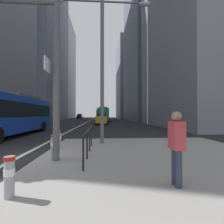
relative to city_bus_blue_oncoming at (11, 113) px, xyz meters
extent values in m
plane|color=black|center=(3.87, 13.25, -1.84)|extent=(160.00, 160.00, 0.00)
cube|color=gray|center=(9.37, -7.75, -1.76)|extent=(9.00, 10.00, 0.15)
cube|color=silver|center=(6.02, -10.75, -1.83)|extent=(0.45, 3.20, 0.01)
cube|color=beige|center=(3.87, 23.25, -1.83)|extent=(0.20, 80.00, 0.01)
cube|color=slate|center=(-12.13, 38.11, 24.58)|extent=(12.75, 24.78, 52.82)
cube|color=#9E9EA3|center=(-12.13, 63.70, 19.91)|extent=(11.28, 20.63, 43.50)
cube|color=slate|center=(20.87, 32.82, 24.92)|extent=(11.81, 22.61, 53.50)
cube|color=slate|center=(20.87, 60.00, 14.82)|extent=(13.13, 22.44, 33.32)
cube|color=#14389E|center=(0.00, -0.03, -0.11)|extent=(2.57, 11.34, 2.75)
cube|color=black|center=(0.00, -0.03, 0.23)|extent=(2.61, 11.11, 1.10)
cube|color=#4C4C51|center=(0.01, 1.67, 1.41)|extent=(1.78, 4.09, 0.30)
cylinder|color=black|center=(1.22, 3.58, -1.34)|extent=(0.31, 1.00, 1.00)
cylinder|color=black|center=(-1.18, 3.60, -1.34)|extent=(0.31, 1.00, 1.00)
cube|color=#198456|center=(7.60, 26.33, -0.11)|extent=(2.82, 11.40, 2.75)
cube|color=black|center=(7.60, 26.33, 0.23)|extent=(2.86, 11.18, 1.10)
cube|color=#4C4C51|center=(7.55, 24.63, 1.41)|extent=(1.87, 4.13, 0.30)
cylinder|color=black|center=(6.51, 29.99, -1.34)|extent=(0.33, 1.01, 1.00)
cylinder|color=black|center=(8.90, 29.92, -1.34)|extent=(0.33, 1.01, 1.00)
cylinder|color=black|center=(6.30, 22.73, -1.34)|extent=(0.33, 1.01, 1.00)
cylinder|color=black|center=(8.70, 22.67, -1.34)|extent=(0.33, 1.01, 1.00)
cube|color=#198456|center=(6.70, 42.78, -0.11)|extent=(2.65, 11.52, 2.75)
cube|color=black|center=(6.70, 42.78, 0.23)|extent=(2.69, 11.29, 1.10)
cube|color=#4C4C51|center=(6.72, 41.05, 1.41)|extent=(1.80, 4.16, 0.30)
cylinder|color=black|center=(5.45, 46.44, -1.34)|extent=(0.31, 1.00, 1.00)
cylinder|color=black|center=(7.85, 46.47, -1.34)|extent=(0.31, 1.00, 1.00)
cylinder|color=black|center=(5.54, 39.08, -1.34)|extent=(0.31, 1.00, 1.00)
cylinder|color=black|center=(7.94, 39.12, -1.34)|extent=(0.31, 1.00, 1.00)
cube|color=black|center=(-1.37, 50.98, -0.97)|extent=(1.89, 4.43, 1.10)
cube|color=black|center=(-1.37, 51.13, -0.16)|extent=(1.55, 2.40, 0.52)
cylinder|color=black|center=(-0.50, 49.47, -1.52)|extent=(0.24, 0.65, 0.64)
cylinder|color=black|center=(-2.32, 49.51, -1.52)|extent=(0.24, 0.65, 0.64)
cylinder|color=black|center=(-0.42, 52.45, -1.52)|extent=(0.24, 0.65, 0.64)
cylinder|color=black|center=(-2.24, 52.49, -1.52)|extent=(0.24, 0.65, 0.64)
cube|color=gold|center=(7.09, 14.37, -0.97)|extent=(1.80, 4.07, 1.10)
cube|color=black|center=(7.09, 14.22, -0.16)|extent=(1.51, 2.20, 0.52)
cylinder|color=black|center=(6.19, 15.76, -1.52)|extent=(0.22, 0.64, 0.64)
cylinder|color=black|center=(8.01, 15.75, -1.52)|extent=(0.22, 0.64, 0.64)
cylinder|color=black|center=(6.18, 13.00, -1.52)|extent=(0.22, 0.64, 0.64)
cylinder|color=black|center=(8.00, 12.99, -1.52)|extent=(0.22, 0.64, 0.64)
cylinder|color=#515156|center=(5.64, -7.74, 1.31)|extent=(0.22, 0.22, 6.00)
cube|color=white|center=(5.39, -7.92, 1.51)|extent=(0.04, 0.60, 0.44)
cylinder|color=#56565B|center=(7.20, -4.47, 2.31)|extent=(0.20, 0.20, 8.00)
cylinder|color=#56565B|center=(6.00, -4.47, 6.11)|extent=(2.40, 0.10, 0.10)
ellipsoid|color=#B2B2B7|center=(4.80, -4.47, 6.06)|extent=(0.70, 0.32, 0.20)
cylinder|color=#56565B|center=(8.40, -4.47, 6.11)|extent=(2.40, 0.10, 0.10)
ellipsoid|color=#B2B2B7|center=(9.60, -4.47, 6.06)|extent=(0.70, 0.32, 0.20)
cylinder|color=#99999E|center=(5.45, -10.22, -1.30)|extent=(0.18, 0.18, 0.77)
cylinder|color=white|center=(5.45, -10.22, -1.21)|extent=(0.19, 0.19, 0.14)
cylinder|color=#B21E19|center=(5.45, -10.22, -0.95)|extent=(0.20, 0.20, 0.08)
cylinder|color=#99999E|center=(5.50, -7.60, -1.26)|extent=(0.18, 0.18, 0.85)
cylinder|color=white|center=(5.50, -7.60, -1.16)|extent=(0.19, 0.19, 0.15)
cylinder|color=#B21E19|center=(5.50, -7.60, -0.88)|extent=(0.20, 0.20, 0.08)
cylinder|color=#99999E|center=(5.25, -5.85, -1.28)|extent=(0.18, 0.18, 0.82)
cylinder|color=white|center=(5.25, -5.85, -1.18)|extent=(0.19, 0.19, 0.15)
cylinder|color=#B21E19|center=(5.25, -5.85, -0.91)|extent=(0.20, 0.20, 0.08)
cylinder|color=black|center=(6.67, -8.82, -1.21)|extent=(0.06, 0.06, 0.95)
cylinder|color=black|center=(6.67, -7.61, -1.21)|extent=(0.06, 0.06, 0.95)
cylinder|color=black|center=(6.67, -6.40, -1.21)|extent=(0.06, 0.06, 0.95)
cylinder|color=black|center=(6.67, -5.18, -1.21)|extent=(0.06, 0.06, 0.95)
cylinder|color=black|center=(6.67, -7.00, -0.74)|extent=(0.06, 3.63, 0.06)
cylinder|color=#2D334C|center=(8.82, -9.84, -1.29)|extent=(0.15, 0.15, 0.80)
cylinder|color=#2D334C|center=(8.83, -10.00, -1.29)|extent=(0.15, 0.15, 0.80)
cube|color=#B73D42|center=(8.83, -9.92, -0.58)|extent=(0.25, 0.38, 0.62)
sphere|color=#9E7556|center=(8.83, -9.92, -0.16)|extent=(0.22, 0.22, 0.22)
camera|label=1|loc=(7.18, -13.44, -0.12)|focal=26.32mm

